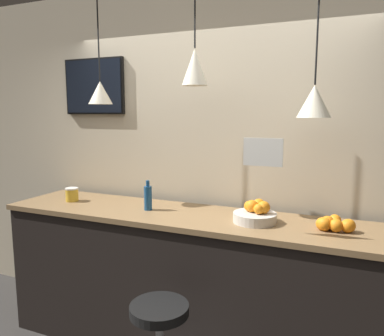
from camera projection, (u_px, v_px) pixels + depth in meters
The scene contains 11 objects.
back_wall at pixel (213, 160), 3.13m from camera, with size 8.00×0.06×2.90m.
service_counter at pixel (192, 284), 2.86m from camera, with size 3.05×0.66×1.09m.
fruit_bowl at pixel (255, 214), 2.58m from camera, with size 0.30×0.30×0.15m.
orange_pile at pixel (333, 224), 2.41m from camera, with size 0.24×0.21×0.09m.
juice_bottle at pixel (148, 197), 2.90m from camera, with size 0.06×0.06×0.23m.
spread_jar at pixel (72, 194), 3.19m from camera, with size 0.11×0.11×0.12m.
pendant_lamp_left at pixel (100, 92), 3.01m from camera, with size 0.19×0.19×0.89m.
pendant_lamp_middle at pixel (195, 67), 2.67m from camera, with size 0.19×0.19×0.77m.
pendant_lamp_right at pixel (314, 100), 2.38m from camera, with size 0.22×0.22×0.99m.
mounted_tv at pixel (94, 86), 3.43m from camera, with size 0.63×0.04×0.50m.
hanging_menu_board at pixel (263, 152), 2.26m from camera, with size 0.24×0.01×0.17m.
Camera 1 is at (1.06, -1.72, 1.85)m, focal length 35.00 mm.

